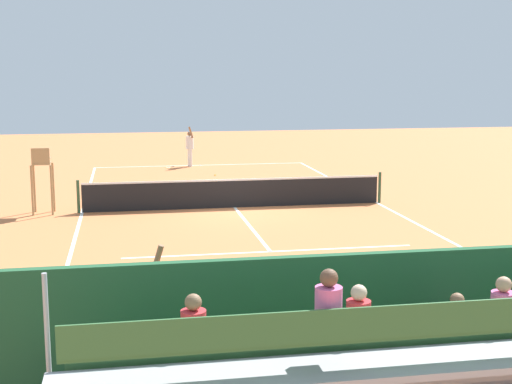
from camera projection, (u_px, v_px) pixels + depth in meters
name	position (u px, v px, depth m)	size (l,w,h in m)	color
ground_plane	(235.00, 207.00, 24.26)	(60.00, 60.00, 0.00)	#D17542
court_line_markings	(234.00, 207.00, 24.29)	(10.10, 22.20, 0.01)	white
tennis_net	(235.00, 193.00, 24.17)	(10.30, 0.10, 1.07)	black
backdrop_wall	(379.00, 319.00, 10.51)	(18.00, 0.16, 2.00)	#235633
bleacher_stand	(428.00, 356.00, 9.19)	(9.06, 2.40, 2.48)	#B2B2B7
umpire_chair	(42.00, 173.00, 23.00)	(0.67, 0.67, 2.14)	#A88456
equipment_bag	(438.00, 351.00, 11.45)	(0.90, 0.36, 0.36)	#334C8C
tennis_player	(190.00, 145.00, 34.32)	(0.42, 0.55, 1.93)	white
tennis_racket	(169.00, 167.00, 34.05)	(0.50, 0.53, 0.03)	black
tennis_ball_near	(215.00, 175.00, 31.48)	(0.07, 0.07, 0.07)	#CCDB33
line_judge	(154.00, 306.00, 11.05)	(0.45, 0.56, 1.93)	#232328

